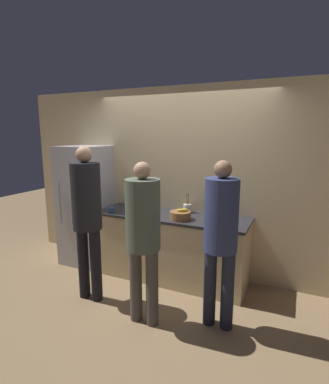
{
  "coord_description": "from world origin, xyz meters",
  "views": [
    {
      "loc": [
        1.54,
        -3.17,
        1.97
      ],
      "look_at": [
        0.0,
        0.15,
        1.25
      ],
      "focal_mm": 28.0,
      "sensor_mm": 36.0,
      "label": 1
    }
  ],
  "objects_px": {
    "fruit_bowl": "(180,215)",
    "person_left": "(87,211)",
    "cup_white": "(228,217)",
    "refrigerator": "(86,205)",
    "utensil_crock": "(187,208)",
    "cup_blue": "(112,210)",
    "person_right": "(221,232)",
    "bottle_dark": "(220,217)",
    "person_center": "(143,230)"
  },
  "relations": [
    {
      "from": "person_right",
      "to": "cup_white",
      "type": "bearing_deg",
      "value": 98.28
    },
    {
      "from": "utensil_crock",
      "to": "bottle_dark",
      "type": "relative_size",
      "value": 1.72
    },
    {
      "from": "cup_white",
      "to": "bottle_dark",
      "type": "bearing_deg",
      "value": -119.75
    },
    {
      "from": "refrigerator",
      "to": "person_right",
      "type": "relative_size",
      "value": 1.04
    },
    {
      "from": "person_left",
      "to": "person_center",
      "type": "bearing_deg",
      "value": -9.51
    },
    {
      "from": "person_left",
      "to": "cup_white",
      "type": "height_order",
      "value": "person_left"
    },
    {
      "from": "fruit_bowl",
      "to": "cup_blue",
      "type": "bearing_deg",
      "value": -175.07
    },
    {
      "from": "person_center",
      "to": "bottle_dark",
      "type": "relative_size",
      "value": 10.95
    },
    {
      "from": "fruit_bowl",
      "to": "utensil_crock",
      "type": "relative_size",
      "value": 0.99
    },
    {
      "from": "utensil_crock",
      "to": "cup_blue",
      "type": "height_order",
      "value": "utensil_crock"
    },
    {
      "from": "refrigerator",
      "to": "fruit_bowl",
      "type": "relative_size",
      "value": 6.78
    },
    {
      "from": "refrigerator",
      "to": "person_left",
      "type": "xyz_separation_m",
      "value": [
        0.75,
        -0.88,
        0.19
      ]
    },
    {
      "from": "person_center",
      "to": "utensil_crock",
      "type": "relative_size",
      "value": 6.37
    },
    {
      "from": "utensil_crock",
      "to": "person_center",
      "type": "bearing_deg",
      "value": -90.43
    },
    {
      "from": "person_center",
      "to": "cup_blue",
      "type": "height_order",
      "value": "person_center"
    },
    {
      "from": "refrigerator",
      "to": "person_right",
      "type": "bearing_deg",
      "value": -18.33
    },
    {
      "from": "person_right",
      "to": "bottle_dark",
      "type": "relative_size",
      "value": 11.08
    },
    {
      "from": "person_left",
      "to": "person_right",
      "type": "distance_m",
      "value": 1.54
    },
    {
      "from": "person_right",
      "to": "utensil_crock",
      "type": "relative_size",
      "value": 6.45
    },
    {
      "from": "bottle_dark",
      "to": "cup_blue",
      "type": "height_order",
      "value": "bottle_dark"
    },
    {
      "from": "cup_white",
      "to": "cup_blue",
      "type": "bearing_deg",
      "value": -168.8
    },
    {
      "from": "person_right",
      "to": "bottle_dark",
      "type": "distance_m",
      "value": 0.75
    },
    {
      "from": "refrigerator",
      "to": "person_left",
      "type": "height_order",
      "value": "person_left"
    },
    {
      "from": "refrigerator",
      "to": "utensil_crock",
      "type": "xyz_separation_m",
      "value": [
        1.57,
        0.22,
        0.07
      ]
    },
    {
      "from": "bottle_dark",
      "to": "cup_white",
      "type": "relative_size",
      "value": 1.67
    },
    {
      "from": "person_center",
      "to": "utensil_crock",
      "type": "height_order",
      "value": "person_center"
    },
    {
      "from": "refrigerator",
      "to": "cup_blue",
      "type": "xyz_separation_m",
      "value": [
        0.63,
        -0.23,
        0.05
      ]
    },
    {
      "from": "refrigerator",
      "to": "cup_white",
      "type": "bearing_deg",
      "value": 2.0
    },
    {
      "from": "utensil_crock",
      "to": "cup_white",
      "type": "height_order",
      "value": "utensil_crock"
    },
    {
      "from": "person_left",
      "to": "cup_blue",
      "type": "xyz_separation_m",
      "value": [
        -0.12,
        0.66,
        -0.15
      ]
    },
    {
      "from": "bottle_dark",
      "to": "person_left",
      "type": "bearing_deg",
      "value": -147.92
    },
    {
      "from": "person_center",
      "to": "cup_blue",
      "type": "distance_m",
      "value": 1.22
    },
    {
      "from": "fruit_bowl",
      "to": "cup_blue",
      "type": "distance_m",
      "value": 0.99
    },
    {
      "from": "bottle_dark",
      "to": "person_center",
      "type": "bearing_deg",
      "value": -118.73
    },
    {
      "from": "utensil_crock",
      "to": "cup_white",
      "type": "xyz_separation_m",
      "value": [
        0.59,
        -0.14,
        -0.02
      ]
    },
    {
      "from": "utensil_crock",
      "to": "cup_blue",
      "type": "distance_m",
      "value": 1.04
    },
    {
      "from": "person_right",
      "to": "fruit_bowl",
      "type": "height_order",
      "value": "person_right"
    },
    {
      "from": "bottle_dark",
      "to": "cup_blue",
      "type": "xyz_separation_m",
      "value": [
        -1.47,
        -0.19,
        -0.02
      ]
    },
    {
      "from": "refrigerator",
      "to": "bottle_dark",
      "type": "xyz_separation_m",
      "value": [
        2.1,
        -0.04,
        0.07
      ]
    },
    {
      "from": "person_right",
      "to": "utensil_crock",
      "type": "xyz_separation_m",
      "value": [
        -0.71,
        0.97,
        -0.05
      ]
    },
    {
      "from": "person_right",
      "to": "utensil_crock",
      "type": "height_order",
      "value": "person_right"
    },
    {
      "from": "person_left",
      "to": "utensil_crock",
      "type": "relative_size",
      "value": 6.86
    },
    {
      "from": "utensil_crock",
      "to": "person_left",
      "type": "bearing_deg",
      "value": -126.7
    },
    {
      "from": "bottle_dark",
      "to": "cup_blue",
      "type": "relative_size",
      "value": 2.04
    },
    {
      "from": "person_right",
      "to": "person_center",
      "type": "bearing_deg",
      "value": -160.1
    },
    {
      "from": "cup_white",
      "to": "refrigerator",
      "type": "bearing_deg",
      "value": -178.0
    },
    {
      "from": "refrigerator",
      "to": "bottle_dark",
      "type": "bearing_deg",
      "value": -1.03
    },
    {
      "from": "fruit_bowl",
      "to": "person_left",
      "type": "bearing_deg",
      "value": -139.45
    },
    {
      "from": "cup_white",
      "to": "person_center",
      "type": "bearing_deg",
      "value": -118.83
    },
    {
      "from": "utensil_crock",
      "to": "bottle_dark",
      "type": "bearing_deg",
      "value": -25.79
    }
  ]
}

